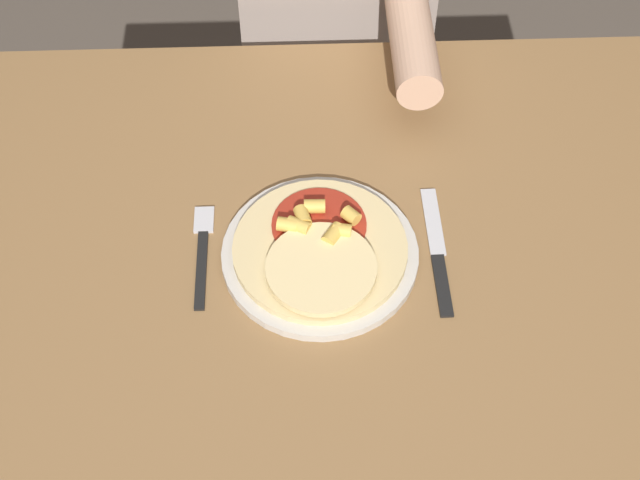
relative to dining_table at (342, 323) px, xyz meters
name	(u,v)px	position (x,y,z in m)	size (l,w,h in m)	color
dining_table	(342,323)	(0.00, 0.00, 0.00)	(1.18, 0.98, 0.77)	olive
plate	(320,254)	(-0.03, 0.04, 0.11)	(0.27, 0.27, 0.01)	beige
pizza	(320,249)	(-0.03, 0.04, 0.13)	(0.24, 0.24, 0.04)	#E0C689
fork	(202,249)	(-0.19, 0.06, 0.11)	(0.03, 0.18, 0.00)	black
knife	(437,252)	(0.13, 0.04, 0.11)	(0.02, 0.22, 0.00)	black
person_diner	(336,15)	(0.02, 0.68, 0.01)	(0.35, 0.52, 1.17)	#2D2D38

